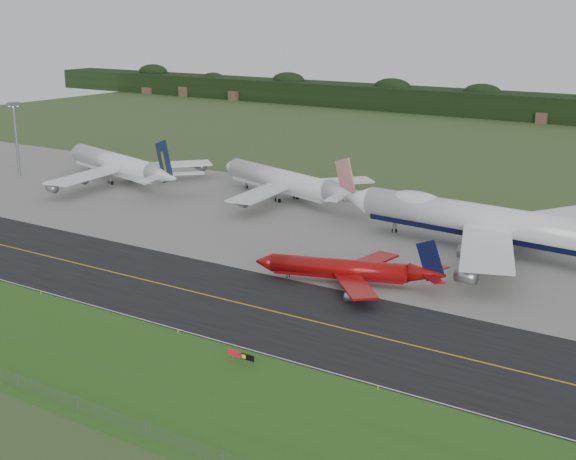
# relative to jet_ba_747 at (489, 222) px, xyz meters

# --- Properties ---
(ground) EXTENTS (600.00, 600.00, 0.00)m
(ground) POSITION_rel_jet_ba_747_xyz_m (-25.01, -51.74, -6.54)
(ground) COLOR #375025
(ground) RESTS_ON ground
(grass_verge) EXTENTS (400.00, 30.00, 0.01)m
(grass_verge) POSITION_rel_jet_ba_747_xyz_m (-25.01, -86.74, -6.54)
(grass_verge) COLOR #305D1B
(grass_verge) RESTS_ON ground
(taxiway) EXTENTS (400.00, 32.00, 0.02)m
(taxiway) POSITION_rel_jet_ba_747_xyz_m (-25.01, -55.74, -6.53)
(taxiway) COLOR black
(taxiway) RESTS_ON ground
(apron) EXTENTS (400.00, 78.00, 0.01)m
(apron) POSITION_rel_jet_ba_747_xyz_m (-25.01, -0.74, -6.53)
(apron) COLOR gray
(apron) RESTS_ON ground
(taxiway_centreline) EXTENTS (400.00, 0.40, 0.00)m
(taxiway_centreline) POSITION_rel_jet_ba_747_xyz_m (-25.01, -55.74, -6.51)
(taxiway_centreline) COLOR #C69212
(taxiway_centreline) RESTS_ON taxiway
(taxiway_edge_line) EXTENTS (400.00, 0.25, 0.00)m
(taxiway_edge_line) POSITION_rel_jet_ba_747_xyz_m (-25.01, -71.24, -6.51)
(taxiway_edge_line) COLOR silver
(taxiway_edge_line) RESTS_ON taxiway
(perimeter_fence) EXTENTS (320.00, 0.10, 320.00)m
(perimeter_fence) POSITION_rel_jet_ba_747_xyz_m (-25.01, -99.74, -5.44)
(perimeter_fence) COLOR slate
(perimeter_fence) RESTS_ON ground
(jet_ba_747) EXTENTS (76.49, 63.12, 19.22)m
(jet_ba_747) POSITION_rel_jet_ba_747_xyz_m (0.00, 0.00, 0.00)
(jet_ba_747) COLOR white
(jet_ba_747) RESTS_ON ground
(jet_red_737) EXTENTS (36.20, 28.74, 10.02)m
(jet_red_737) POSITION_rel_jet_ba_747_xyz_m (-14.62, -35.43, -3.77)
(jet_red_737) COLOR #920A0A
(jet_red_737) RESTS_ON ground
(jet_navy_gold) EXTENTS (62.39, 53.10, 16.38)m
(jet_navy_gold) POSITION_rel_jet_ba_747_xyz_m (-118.67, 7.48, -1.16)
(jet_navy_gold) COLOR white
(jet_navy_gold) RESTS_ON ground
(jet_star_tail) EXTENTS (57.34, 46.71, 15.47)m
(jet_star_tail) POSITION_rel_jet_ba_747_xyz_m (-63.52, 16.08, -1.38)
(jet_star_tail) COLOR white
(jet_star_tail) RESTS_ON ground
(floodlight_mast) EXTENTS (2.87, 2.87, 23.17)m
(floodlight_mast) POSITION_rel_jet_ba_747_xyz_m (-153.67, -2.24, 9.42)
(floodlight_mast) COLOR slate
(floodlight_mast) RESTS_ON ground
(taxiway_sign) EXTENTS (4.84, 0.27, 1.61)m
(taxiway_sign) POSITION_rel_jet_ba_747_xyz_m (-10.40, -75.74, -5.40)
(taxiway_sign) COLOR slate
(taxiway_sign) RESTS_ON ground
(edge_marker_left) EXTENTS (0.16, 0.16, 0.50)m
(edge_marker_left) POSITION_rel_jet_ba_747_xyz_m (-59.36, -72.24, -6.29)
(edge_marker_left) COLOR yellow
(edge_marker_left) RESTS_ON ground
(edge_marker_center) EXTENTS (0.16, 0.16, 0.50)m
(edge_marker_center) POSITION_rel_jet_ba_747_xyz_m (-25.85, -72.24, -6.29)
(edge_marker_center) COLOR yellow
(edge_marker_center) RESTS_ON ground
(edge_marker_right) EXTENTS (0.16, 0.16, 0.50)m
(edge_marker_right) POSITION_rel_jet_ba_747_xyz_m (10.73, -72.24, -6.29)
(edge_marker_right) COLOR yellow
(edge_marker_right) RESTS_ON ground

